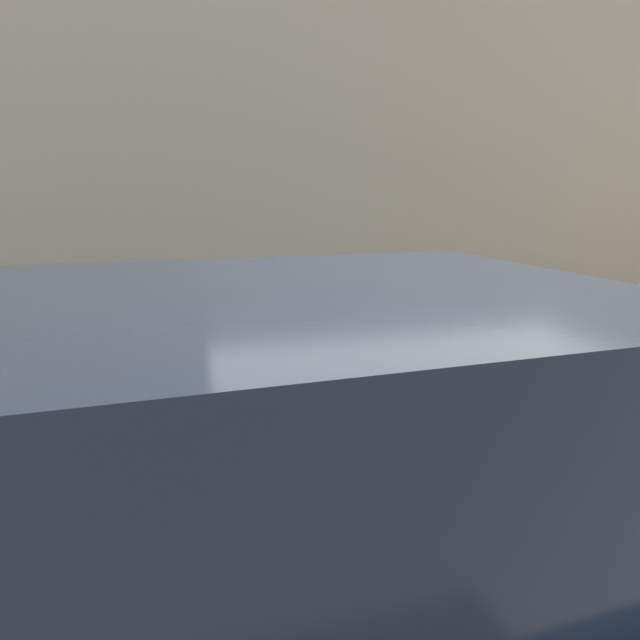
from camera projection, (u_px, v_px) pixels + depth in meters
name	position (u px, v px, depth m)	size (l,w,h in m)	color
ground_plane	(469.00, 608.00, 2.62)	(60.00, 60.00, 0.00)	slate
sidewalk	(347.00, 421.00, 4.68)	(24.00, 2.80, 0.14)	#9E9B96
building_facade	(286.00, 151.00, 6.89)	(24.00, 0.30, 5.48)	tan
parking_meter	(320.00, 342.00, 3.43)	(0.21, 0.14, 1.44)	gray
parked_car_beside_meter	(190.00, 551.00, 1.72)	(4.86, 2.20, 1.82)	black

